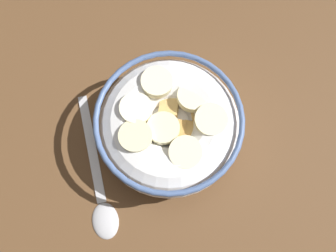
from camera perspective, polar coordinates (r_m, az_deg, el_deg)
The scene contains 3 objects.
ground_plane at distance 43.03cm, azimuth -0.00°, elevation -1.48°, with size 126.23×126.23×2.00cm, color brown.
cereal_bowl at distance 39.08cm, azimuth 0.01°, elevation 0.04°, with size 15.31×15.31×6.05cm.
spoon at distance 41.18cm, azimuth -10.54°, elevation -10.40°, with size 5.81×16.40×0.80cm.
Camera 1 is at (0.09, -10.86, 40.64)cm, focal length 39.52 mm.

